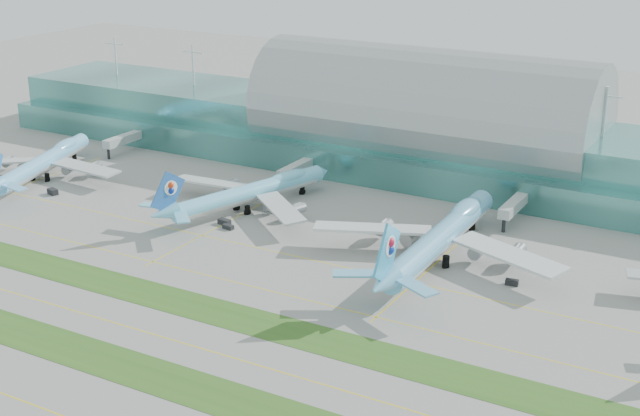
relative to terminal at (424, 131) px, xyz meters
The scene contains 17 objects.
ground 129.58m from the terminal, 90.00° to the right, with size 700.00×700.00×0.00m, color gray.
terminal is the anchor object (origin of this frame).
grass_strip_near 157.43m from the terminal, 90.00° to the right, with size 420.00×12.00×0.08m, color #2D591E.
grass_strip_far 127.58m from the terminal, 90.00° to the right, with size 420.00×12.00×0.08m, color #2D591E.
taxiline_a 177.36m from the terminal, 90.00° to the right, with size 420.00×0.35×0.01m, color yellow.
taxiline_b 143.50m from the terminal, 90.00° to the right, with size 420.00×0.35×0.01m, color yellow.
taxiline_c 111.70m from the terminal, 90.01° to the right, with size 420.00×0.35×0.01m, color yellow.
taxiline_d 89.92m from the terminal, 90.01° to the right, with size 420.00×0.35×0.01m, color yellow.
airliner_a 131.15m from the terminal, 147.09° to the right, with size 57.83×67.05×18.89m.
airliner_b 70.57m from the terminal, 115.58° to the right, with size 57.61×66.84×18.86m.
airliner_c 79.99m from the terminal, 63.33° to the right, with size 71.10×80.57×22.20m.
gse_a 140.12m from the terminal, 149.02° to the right, with size 3.10×1.59×1.42m, color yellow.
gse_b 126.56m from the terminal, 138.57° to the right, with size 3.72×2.11×1.85m, color black.
gse_c 84.94m from the terminal, 110.93° to the right, with size 3.78×1.98×1.57m, color black.
gse_d 86.30m from the terminal, 108.33° to the right, with size 3.38×1.61×1.27m, color black.
gse_e 92.21m from the terminal, 68.98° to the right, with size 3.65×1.78×1.73m, color #C48E0B.
gse_f 97.96m from the terminal, 53.55° to the right, with size 3.22×1.72×1.44m, color black.
Camera 1 is at (115.67, -150.10, 93.79)m, focal length 50.00 mm.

